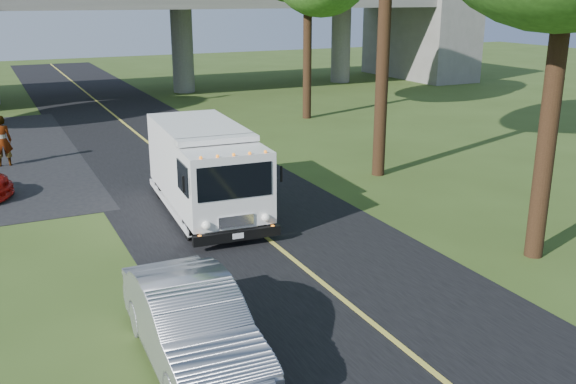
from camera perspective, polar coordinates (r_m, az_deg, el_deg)
ground at (r=13.11m, az=7.01°, el=-11.19°), size 120.00×120.00×0.00m
road at (r=21.55m, az=-7.40°, el=0.30°), size 7.00×90.00×0.02m
lane_line at (r=21.55m, az=-7.40°, el=0.35°), size 0.12×90.00×0.01m
overpass at (r=42.16m, az=-17.55°, el=14.12°), size 54.00×10.00×7.30m
step_van at (r=18.77m, az=-7.39°, el=2.19°), size 2.66×6.29×2.58m
silver_sedan at (r=11.42m, az=-8.46°, el=-11.57°), size 1.64×4.53×1.48m
pedestrian at (r=26.29m, az=-24.09°, el=4.16°), size 0.71×0.47×1.95m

